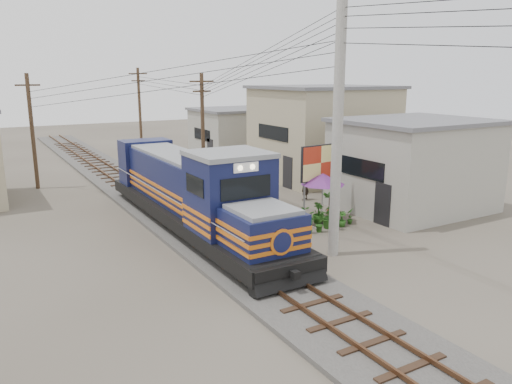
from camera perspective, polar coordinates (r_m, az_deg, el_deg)
ground at (r=18.54m, az=-0.79°, el=-8.57°), size 120.00×120.00×0.00m
ballast at (r=27.26m, az=-11.13°, el=-1.48°), size 3.60×70.00×0.16m
track at (r=27.22m, az=-11.15°, el=-1.11°), size 1.15×70.00×0.12m
locomotive at (r=22.46m, az=-7.24°, el=-0.17°), size 2.92×15.89×3.94m
utility_pole_main at (r=18.88m, az=9.31°, el=7.33°), size 0.40×0.40×10.00m
wooden_pole_mid at (r=31.93m, az=-6.11°, el=7.39°), size 1.60×0.24×7.00m
wooden_pole_far at (r=45.11m, az=-13.14°, el=9.14°), size 1.60×0.24×7.50m
wooden_pole_left at (r=33.36m, az=-24.22°, el=6.56°), size 1.60×0.24×7.00m
power_lines at (r=24.94m, az=-11.06°, el=14.55°), size 9.65×19.00×3.30m
shophouse_front at (r=27.23m, az=17.54°, el=3.05°), size 7.35×6.30×4.70m
shophouse_mid at (r=34.38m, az=7.67°, el=6.81°), size 8.40×7.35×6.20m
shophouse_back at (r=42.08m, az=-2.41°, el=6.70°), size 6.30×6.30×4.20m
billboard at (r=24.09m, az=7.35°, el=3.13°), size 2.37×0.38×3.66m
market_umbrella at (r=23.84m, az=7.65°, el=1.45°), size 2.70×2.70×2.35m
vendor at (r=28.14m, az=5.61°, el=0.75°), size 0.73×0.64×1.67m
plant_nursery at (r=23.41m, az=7.59°, el=-2.83°), size 3.14×1.94×1.05m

